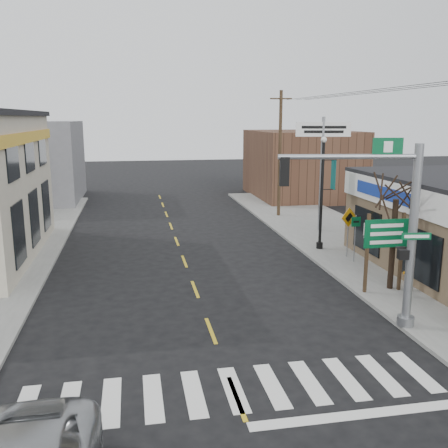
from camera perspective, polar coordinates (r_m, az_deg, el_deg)
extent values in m
plane|color=black|center=(12.86, 1.46, -19.26)|extent=(140.00, 140.00, 0.00)
cube|color=slate|center=(27.11, 14.50, -2.47)|extent=(6.00, 38.00, 0.13)
cube|color=gold|center=(20.03, -3.33, -7.44)|extent=(0.12, 56.00, 0.01)
cube|color=silver|center=(13.19, 1.08, -18.36)|extent=(11.00, 2.20, 0.01)
cube|color=#503424|center=(43.35, 8.86, 6.77)|extent=(8.00, 10.00, 5.60)
cube|color=slate|center=(43.75, -22.10, 6.61)|extent=(9.00, 10.00, 6.40)
cylinder|color=gray|center=(16.57, 20.71, -1.47)|extent=(0.27, 0.27, 5.80)
cylinder|color=gray|center=(15.19, 14.47, 7.38)|extent=(4.25, 0.15, 0.15)
cube|color=black|center=(14.53, 7.43, 5.74)|extent=(0.27, 0.21, 0.87)
cube|color=#064A27|center=(16.36, 21.13, -1.32)|extent=(0.92, 0.04, 0.21)
cube|color=#064A27|center=(15.70, 18.42, 8.35)|extent=(0.92, 0.05, 0.53)
cube|color=black|center=(16.53, 19.92, -3.35)|extent=(0.31, 0.25, 0.31)
cube|color=#402F1D|center=(19.63, 16.00, -3.26)|extent=(0.11, 0.11, 3.05)
cube|color=#402F1D|center=(20.29, 19.60, -3.00)|extent=(0.11, 0.11, 3.05)
cube|color=#034315|center=(19.72, 18.05, -1.03)|extent=(1.75, 0.05, 1.09)
cylinder|color=orange|center=(21.53, 20.28, -5.59)|extent=(0.22, 0.22, 0.61)
sphere|color=orange|center=(21.43, 20.34, -4.73)|extent=(0.24, 0.24, 0.24)
cylinder|color=gray|center=(24.54, 13.96, -1.15)|extent=(0.05, 0.05, 2.20)
cube|color=orange|center=(24.35, 14.08, 0.75)|extent=(0.93, 0.03, 0.93)
cylinder|color=black|center=(25.49, 11.09, 3.19)|extent=(0.15, 0.15, 5.44)
sphere|color=silver|center=(25.22, 11.34, 9.42)|extent=(0.29, 0.29, 0.29)
cube|color=#0C4C48|center=(25.57, 12.39, 5.53)|extent=(0.02, 0.58, 1.47)
cylinder|color=gray|center=(29.66, 11.07, 5.55)|extent=(0.19, 0.19, 6.61)
cube|color=white|center=(29.48, 11.28, 10.57)|extent=(3.11, 0.18, 0.83)
cylinder|color=black|center=(20.31, 18.73, -2.23)|extent=(0.22, 0.22, 3.53)
cylinder|color=#402B1D|center=(33.88, 6.40, 7.93)|extent=(0.22, 0.22, 8.32)
cube|color=#402B1D|center=(33.81, 6.54, 14.05)|extent=(1.45, 0.09, 0.09)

